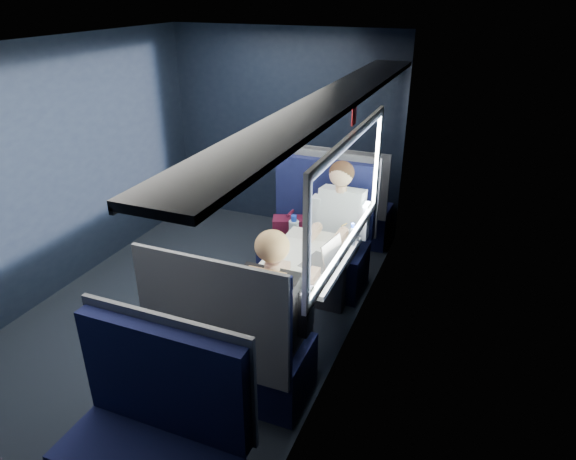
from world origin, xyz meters
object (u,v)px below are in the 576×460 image
at_px(woman, 276,306).
at_px(seat_row_back, 155,451).
at_px(seat_row_front, 344,209).
at_px(man, 337,226).
at_px(seat_bay_far, 234,349).
at_px(bottle_small, 352,235).
at_px(cup, 355,235).
at_px(seat_bay_near, 316,242).
at_px(laptop, 325,258).
at_px(table, 303,265).

bearing_deg(woman, seat_row_back, -102.93).
bearing_deg(seat_row_front, man, -77.17).
bearing_deg(seat_bay_far, seat_row_back, -90.00).
xyz_separation_m(woman, bottle_small, (0.23, 1.05, 0.10)).
distance_m(seat_bay_far, cup, 1.45).
height_order(seat_bay_near, bottle_small, seat_bay_near).
distance_m(seat_bay_far, laptop, 0.98).
height_order(table, bottle_small, bottle_small).
xyz_separation_m(seat_row_back, laptop, (0.38, 1.74, 0.39)).
bearing_deg(laptop, table, 164.18).
distance_m(seat_row_front, bottle_small, 1.58).
xyz_separation_m(table, seat_bay_near, (-0.19, 0.87, -0.24)).
bearing_deg(laptop, cup, 78.84).
relative_size(seat_row_front, cup, 11.53).
bearing_deg(seat_bay_near, seat_row_front, 89.34).
relative_size(seat_row_front, bottle_small, 5.98).
bearing_deg(seat_row_back, seat_bay_near, 90.23).
bearing_deg(cup, seat_row_back, -102.11).
bearing_deg(man, seat_row_front, 102.83).
distance_m(seat_row_front, woman, 2.54).
bearing_deg(seat_row_back, man, 84.28).
bearing_deg(man, seat_row_back, -95.72).
distance_m(seat_bay_near, bottle_small, 0.82).
relative_size(seat_bay_far, cup, 12.52).
xyz_separation_m(seat_bay_near, man, (0.26, -0.17, 0.30)).
xyz_separation_m(man, bottle_small, (0.23, -0.35, 0.11)).
height_order(seat_row_front, man, man).
height_order(table, seat_row_back, seat_row_back).
bearing_deg(seat_bay_far, cup, 69.95).
bearing_deg(seat_row_front, seat_bay_near, -90.66).
distance_m(seat_bay_far, bottle_small, 1.37).
bearing_deg(table, cup, 55.93).
relative_size(table, seat_bay_near, 0.79).
xyz_separation_m(bottle_small, cup, (0.00, 0.10, -0.04)).
bearing_deg(man, cup, -48.36).
relative_size(seat_bay_near, seat_row_back, 1.09).
bearing_deg(cup, seat_bay_near, 138.84).
relative_size(seat_bay_far, woman, 0.95).
relative_size(table, seat_row_front, 0.86).
xyz_separation_m(seat_row_back, man, (0.25, 2.50, 0.31)).
bearing_deg(woman, table, 95.45).
bearing_deg(cup, laptop, -101.16).
distance_m(seat_row_back, woman, 1.16).
height_order(table, man, man).
distance_m(table, cup, 0.55).
xyz_separation_m(seat_row_front, cup, (0.48, -1.36, 0.38)).
distance_m(seat_row_front, laptop, 1.93).
height_order(bottle_small, cup, bottle_small).
xyz_separation_m(seat_bay_near, cup, (0.49, -0.43, 0.37)).
distance_m(woman, cup, 1.17).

